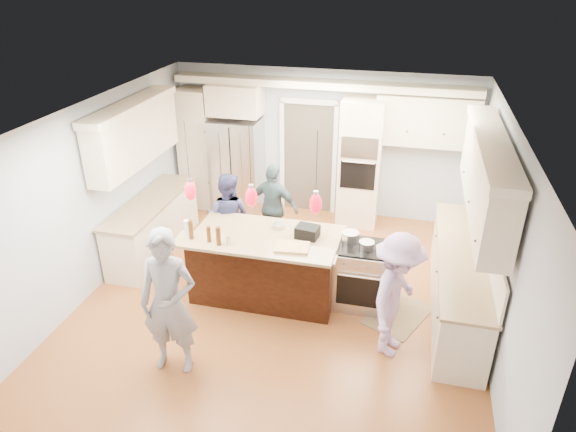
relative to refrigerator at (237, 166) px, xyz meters
name	(u,v)px	position (x,y,z in m)	size (l,w,h in m)	color
ground_plane	(282,297)	(1.55, -2.64, -0.90)	(6.00, 6.00, 0.00)	#A9652E
room_shell	(282,182)	(1.55, -2.64, 0.92)	(5.54, 6.04, 2.72)	#B2BCC6
refrigerator	(237,166)	(0.00, 0.00, 0.00)	(0.90, 0.70, 1.80)	#B7B7BC
oven_column	(360,163)	(2.30, 0.03, 0.25)	(0.72, 0.69, 2.30)	beige
back_upper_cabinets	(280,128)	(0.80, 0.12, 0.77)	(5.30, 0.61, 2.54)	beige
right_counter_run	(468,244)	(3.99, -2.34, 0.16)	(0.64, 3.10, 2.51)	beige
left_cabinets	(146,193)	(-0.89, -1.84, 0.16)	(0.64, 2.30, 2.51)	beige
kitchen_island	(267,264)	(1.30, -2.57, -0.41)	(2.10, 1.46, 1.12)	black
island_range	(365,276)	(2.71, -2.49, -0.44)	(0.82, 0.71, 0.92)	#B7B7BC
pendant_lights	(251,197)	(1.30, -3.15, 0.90)	(1.75, 0.15, 1.03)	black
person_bar_end	(169,303)	(0.65, -4.29, 0.02)	(0.67, 0.44, 1.83)	gray
person_far_left	(228,218)	(0.45, -1.79, -0.16)	(0.72, 0.56, 1.49)	navy
person_far_right	(274,207)	(1.05, -1.23, -0.16)	(0.87, 0.36, 1.48)	#445A5F
person_range_side	(396,296)	(3.15, -3.39, -0.08)	(1.05, 0.61, 1.63)	#B391C3
floor_rug	(398,315)	(3.21, -2.67, -0.89)	(0.66, 0.96, 0.01)	olive
water_bottle	(187,230)	(0.42, -3.19, 0.36)	(0.06, 0.06, 0.27)	silver
beer_bottle_a	(191,230)	(0.46, -3.17, 0.35)	(0.07, 0.07, 0.27)	#4E2A0E
beer_bottle_b	(218,236)	(0.87, -3.24, 0.35)	(0.06, 0.06, 0.26)	#4E2A0E
beer_bottle_c	(209,234)	(0.72, -3.20, 0.33)	(0.06, 0.06, 0.22)	#4E2A0E
drink_can	(229,240)	(0.99, -3.19, 0.28)	(0.07, 0.07, 0.12)	#B7B7BC
cutting_board	(292,247)	(1.80, -3.11, 0.24)	(0.42, 0.30, 0.03)	tan
pot_large	(351,237)	(2.46, -2.39, 0.09)	(0.24, 0.24, 0.14)	#B7B7BC
pot_small	(367,245)	(2.70, -2.54, 0.07)	(0.21, 0.21, 0.10)	#B7B7BC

